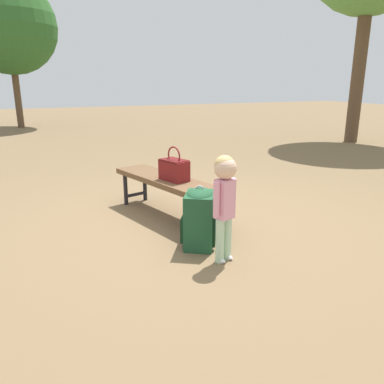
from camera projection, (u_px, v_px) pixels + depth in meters
ground_plane at (200, 228)px, 3.99m from camera, size 40.00×40.00×0.00m
park_bench at (168, 183)px, 4.21m from camera, size 1.65×0.82×0.45m
handbag at (174, 169)px, 4.07m from camera, size 0.36×0.28×0.37m
child_standing at (225, 192)px, 3.10m from camera, size 0.19×0.24×0.91m
backpack_large at (199, 216)px, 3.47m from camera, size 0.43×0.40×0.59m
backpack_small at (199, 213)px, 4.00m from camera, size 0.21×0.21×0.29m
tree_far at (9, 26)px, 11.67m from camera, size 2.87×2.87×4.51m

